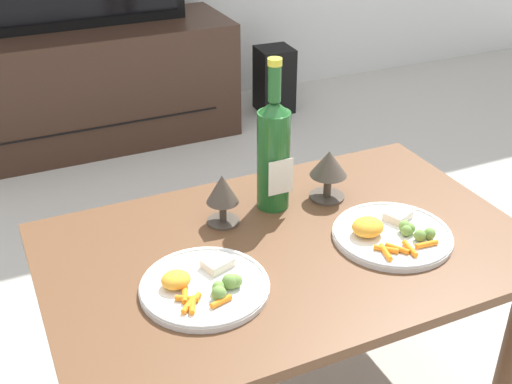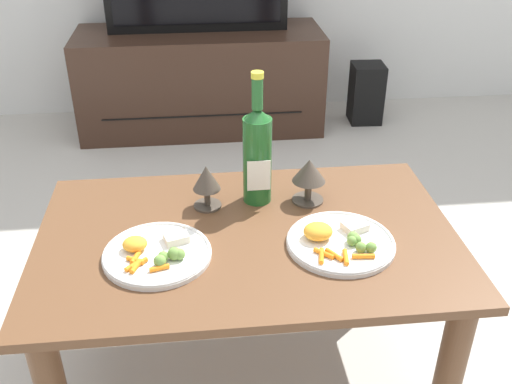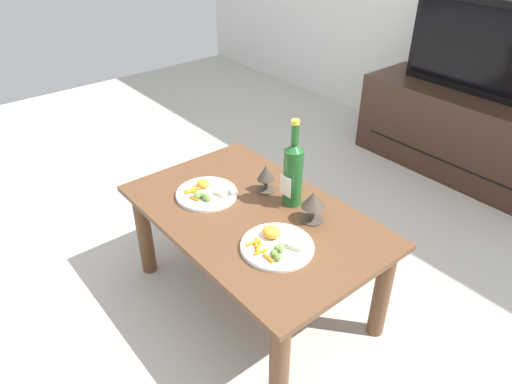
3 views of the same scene
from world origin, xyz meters
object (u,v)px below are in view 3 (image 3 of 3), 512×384
(tv_stand, at_px, (460,132))
(goblet_right, at_px, (313,202))
(tv_screen, at_px, (482,48))
(wine_bottle, at_px, (293,172))
(dining_table, at_px, (254,230))
(dinner_plate_left, at_px, (206,193))
(dinner_plate_right, at_px, (277,245))
(goblet_left, at_px, (266,174))

(tv_stand, bearing_deg, goblet_right, -80.63)
(tv_screen, xyz_separation_m, wine_bottle, (0.13, -1.62, -0.18))
(dining_table, bearing_deg, tv_screen, 92.73)
(goblet_right, bearing_deg, dining_table, -141.37)
(goblet_right, distance_m, dinner_plate_left, 0.48)
(dinner_plate_right, bearing_deg, dinner_plate_left, -179.83)
(dining_table, relative_size, goblet_right, 8.34)
(dining_table, xyz_separation_m, tv_screen, (-0.09, 1.79, 0.42))
(goblet_right, bearing_deg, dinner_plate_right, -79.87)
(tv_stand, height_order, goblet_left, goblet_left)
(dinner_plate_left, relative_size, dinner_plate_right, 0.97)
(goblet_left, bearing_deg, dinner_plate_left, -120.51)
(goblet_right, bearing_deg, tv_screen, 99.39)
(dining_table, bearing_deg, dinner_plate_right, -18.06)
(wine_bottle, bearing_deg, tv_stand, 94.57)
(goblet_right, relative_size, dinner_plate_right, 0.48)
(tv_screen, bearing_deg, goblet_right, -80.61)
(tv_stand, bearing_deg, tv_screen, -90.00)
(dining_table, relative_size, wine_bottle, 2.89)
(dinner_plate_right, bearing_deg, dining_table, 161.94)
(dining_table, bearing_deg, goblet_left, 123.29)
(goblet_left, distance_m, dinner_plate_right, 0.40)
(tv_screen, xyz_separation_m, goblet_left, (-0.01, -1.64, -0.24))
(dinner_plate_left, distance_m, dinner_plate_right, 0.45)
(tv_stand, height_order, wine_bottle, wine_bottle)
(goblet_left, bearing_deg, tv_stand, 89.58)
(dining_table, bearing_deg, dinner_plate_left, -161.90)
(dining_table, relative_size, tv_screen, 1.18)
(goblet_right, distance_m, dinner_plate_right, 0.24)
(dining_table, xyz_separation_m, goblet_right, (0.19, 0.15, 0.18))
(goblet_left, distance_m, goblet_right, 0.28)
(dining_table, xyz_separation_m, dinner_plate_right, (0.23, -0.07, 0.10))
(goblet_left, bearing_deg, dining_table, -56.71)
(wine_bottle, bearing_deg, tv_screen, 94.57)
(wine_bottle, relative_size, goblet_left, 2.97)
(dinner_plate_left, bearing_deg, dinner_plate_right, 0.17)
(dinner_plate_right, bearing_deg, goblet_right, 100.13)
(tv_stand, xyz_separation_m, dinner_plate_left, (-0.14, -1.87, 0.23))
(tv_screen, relative_size, dinner_plate_right, 3.37)
(dinner_plate_left, bearing_deg, tv_stand, 85.59)
(dining_table, xyz_separation_m, dinner_plate_left, (-0.23, -0.07, 0.10))
(tv_stand, bearing_deg, dinner_plate_left, -94.41)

